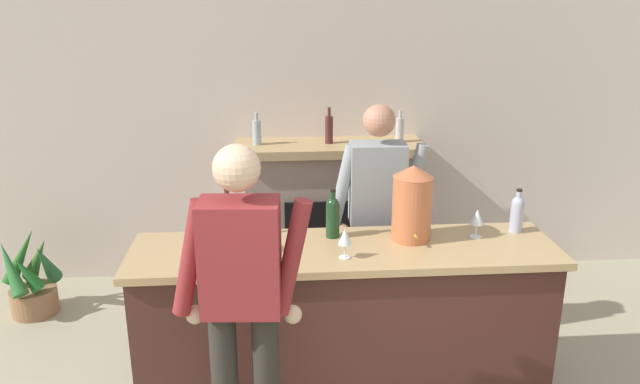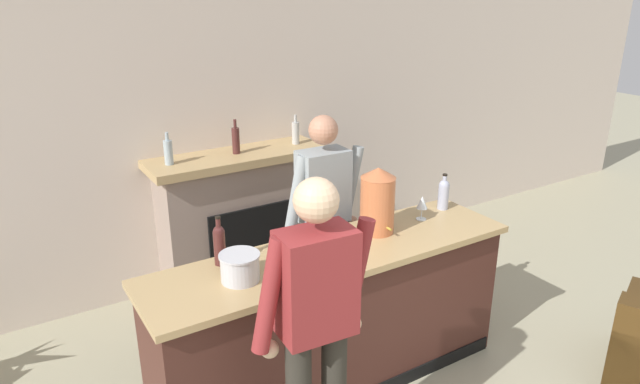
% 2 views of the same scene
% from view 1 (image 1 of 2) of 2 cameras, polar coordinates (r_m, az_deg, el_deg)
% --- Properties ---
extents(wall_back_panel, '(12.00, 0.07, 2.75)m').
position_cam_1_polar(wall_back_panel, '(5.26, -1.40, 6.71)').
color(wall_back_panel, beige).
rests_on(wall_back_panel, ground_plane).
extents(bar_counter, '(2.47, 0.64, 1.00)m').
position_cam_1_polar(bar_counter, '(3.82, 2.20, -11.94)').
color(bar_counter, '#45241C').
rests_on(bar_counter, ground_plane).
extents(fireplace_stone, '(1.52, 0.52, 1.52)m').
position_cam_1_polar(fireplace_stone, '(5.22, 0.81, -1.93)').
color(fireplace_stone, gray).
rests_on(fireplace_stone, ground_plane).
extents(potted_plant_corner, '(0.46, 0.52, 0.66)m').
position_cam_1_polar(potted_plant_corner, '(5.34, -24.89, -7.40)').
color(potted_plant_corner, '#906644').
rests_on(potted_plant_corner, ground_plane).
extents(person_customer, '(0.66, 0.32, 1.79)m').
position_cam_1_polar(person_customer, '(2.97, -7.07, -10.70)').
color(person_customer, '#2B2721').
rests_on(person_customer, ground_plane).
extents(person_bartender, '(0.66, 0.31, 1.72)m').
position_cam_1_polar(person_bartender, '(4.18, 5.18, -2.44)').
color(person_bartender, '#453B36').
rests_on(person_bartender, ground_plane).
extents(copper_dispenser, '(0.24, 0.27, 0.46)m').
position_cam_1_polar(copper_dispenser, '(3.67, 8.42, -0.97)').
color(copper_dispenser, '#BE663C').
rests_on(copper_dispenser, bar_counter).
extents(ice_bucket_steel, '(0.23, 0.23, 0.16)m').
position_cam_1_polar(ice_bucket_steel, '(3.53, -8.32, -4.33)').
color(ice_bucket_steel, silver).
rests_on(ice_bucket_steel, bar_counter).
extents(wine_bottle_port_short, '(0.08, 0.08, 0.30)m').
position_cam_1_polar(wine_bottle_port_short, '(3.70, 1.17, -2.16)').
color(wine_bottle_port_short, '#1A3A1E').
rests_on(wine_bottle_port_short, bar_counter).
extents(wine_bottle_chardonnay_pale, '(0.07, 0.07, 0.31)m').
position_cam_1_polar(wine_bottle_chardonnay_pale, '(3.74, -8.43, -2.13)').
color(wine_bottle_chardonnay_pale, '#4A201E').
rests_on(wine_bottle_chardonnay_pale, bar_counter).
extents(wine_bottle_cabernet_heavy, '(0.08, 0.08, 0.27)m').
position_cam_1_polar(wine_bottle_cabernet_heavy, '(3.97, 17.57, -1.79)').
color(wine_bottle_cabernet_heavy, '#A5AABF').
rests_on(wine_bottle_cabernet_heavy, bar_counter).
extents(wine_glass_front_left, '(0.08, 0.08, 0.17)m').
position_cam_1_polar(wine_glass_front_left, '(3.42, 2.29, -4.17)').
color(wine_glass_front_left, silver).
rests_on(wine_glass_front_left, bar_counter).
extents(wine_glass_back_row, '(0.08, 0.08, 0.18)m').
position_cam_1_polar(wine_glass_back_row, '(3.81, 14.17, -2.31)').
color(wine_glass_back_row, silver).
rests_on(wine_glass_back_row, bar_counter).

